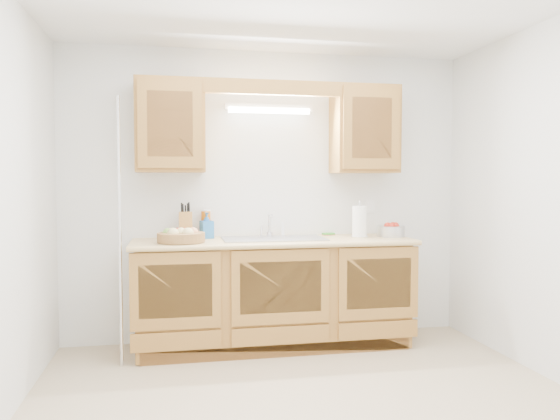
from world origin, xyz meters
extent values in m
plane|color=tan|center=(0.00, 0.00, 0.00)|extent=(3.50, 3.50, 0.00)
cube|color=silver|center=(0.00, 1.50, 1.25)|extent=(3.50, 0.02, 2.50)
cube|color=silver|center=(0.00, -1.50, 1.25)|extent=(3.50, 0.02, 2.50)
cube|color=#A47230|center=(0.00, 1.20, 0.44)|extent=(2.20, 0.60, 0.86)
cube|color=#E7C679|center=(0.00, 1.19, 0.88)|extent=(2.30, 0.63, 0.04)
cube|color=#A47230|center=(-0.83, 1.33, 1.83)|extent=(0.55, 0.33, 0.75)
cube|color=#A47230|center=(0.83, 1.33, 1.83)|extent=(0.55, 0.33, 0.75)
cube|color=#A47230|center=(0.00, 1.19, 2.14)|extent=(2.20, 0.05, 0.12)
cylinder|color=white|center=(0.00, 1.40, 1.98)|extent=(0.70, 0.05, 0.05)
cube|color=white|center=(0.00, 1.43, 2.01)|extent=(0.76, 0.06, 0.05)
cube|color=#9E9EA3|center=(0.00, 1.21, 0.90)|extent=(0.84, 0.46, 0.01)
cube|color=#9E9EA3|center=(-0.21, 1.21, 0.82)|extent=(0.39, 0.40, 0.16)
cube|color=#9E9EA3|center=(0.21, 1.21, 0.82)|extent=(0.39, 0.40, 0.16)
cylinder|color=silver|center=(0.00, 1.41, 0.92)|extent=(0.06, 0.06, 0.04)
cylinder|color=silver|center=(0.00, 1.41, 1.00)|extent=(0.02, 0.02, 0.16)
cylinder|color=silver|center=(0.00, 1.35, 1.09)|extent=(0.02, 0.12, 0.02)
cylinder|color=white|center=(0.12, 1.41, 0.96)|extent=(0.03, 0.03, 0.12)
cylinder|color=silver|center=(-1.20, 0.94, 1.00)|extent=(0.03, 0.03, 2.00)
cube|color=white|center=(0.95, 1.49, 1.15)|extent=(0.08, 0.01, 0.12)
cylinder|color=olive|center=(-0.75, 1.08, 0.94)|extent=(0.46, 0.46, 0.07)
sphere|color=#D8C67F|center=(-0.82, 1.04, 0.97)|extent=(0.09, 0.09, 0.09)
sphere|color=#D8C67F|center=(-0.70, 1.03, 0.97)|extent=(0.09, 0.09, 0.09)
sphere|color=tan|center=(-0.66, 1.12, 0.97)|extent=(0.09, 0.09, 0.09)
sphere|color=#B02314|center=(-0.78, 1.14, 0.97)|extent=(0.08, 0.08, 0.08)
sphere|color=#72A53F|center=(-0.86, 1.11, 0.97)|extent=(0.08, 0.08, 0.08)
sphere|color=#D8C67F|center=(-0.75, 1.07, 0.97)|extent=(0.09, 0.09, 0.09)
sphere|color=#B02314|center=(-0.72, 1.17, 0.97)|extent=(0.08, 0.08, 0.08)
cube|color=#A47230|center=(-0.71, 1.33, 1.01)|extent=(0.11, 0.18, 0.24)
cylinder|color=black|center=(-0.74, 1.31, 1.14)|extent=(0.01, 0.04, 0.09)
cylinder|color=black|center=(-0.71, 1.31, 1.14)|extent=(0.01, 0.04, 0.09)
cylinder|color=black|center=(-0.69, 1.31, 1.14)|extent=(0.01, 0.04, 0.09)
cylinder|color=black|center=(-0.73, 1.35, 1.15)|extent=(0.01, 0.04, 0.09)
cylinder|color=black|center=(-0.69, 1.35, 1.15)|extent=(0.01, 0.04, 0.09)
cylinder|color=black|center=(-0.74, 1.38, 1.16)|extent=(0.01, 0.04, 0.09)
cylinder|color=black|center=(-0.69, 1.38, 1.16)|extent=(0.01, 0.04, 0.09)
cylinder|color=#CC620B|center=(-0.54, 1.44, 1.01)|extent=(0.10, 0.10, 0.23)
cylinder|color=white|center=(-0.54, 1.44, 1.13)|extent=(0.08, 0.08, 0.01)
imported|color=#2366B2|center=(-0.54, 1.36, 1.01)|extent=(0.12, 0.12, 0.22)
cube|color=#CC333F|center=(0.54, 1.44, 0.90)|extent=(0.11, 0.08, 0.01)
cube|color=green|center=(0.54, 1.44, 0.91)|extent=(0.11, 0.08, 0.02)
cylinder|color=silver|center=(0.74, 1.20, 0.91)|extent=(0.15, 0.15, 0.01)
cylinder|color=silver|center=(0.74, 1.20, 1.05)|extent=(0.02, 0.02, 0.31)
cylinder|color=white|center=(0.74, 1.20, 1.04)|extent=(0.15, 0.15, 0.26)
sphere|color=silver|center=(0.74, 1.20, 1.21)|extent=(0.02, 0.02, 0.02)
cylinder|color=silver|center=(1.03, 1.21, 0.95)|extent=(0.29, 0.29, 0.09)
sphere|color=#B02314|center=(1.00, 1.21, 0.99)|extent=(0.06, 0.06, 0.06)
sphere|color=#B02314|center=(1.06, 1.22, 0.99)|extent=(0.06, 0.06, 0.06)
sphere|color=#B02314|center=(1.03, 1.18, 0.99)|extent=(0.06, 0.06, 0.06)
sphere|color=#B02314|center=(1.07, 1.19, 0.99)|extent=(0.06, 0.06, 0.06)
camera|label=1|loc=(-0.81, -3.21, 1.38)|focal=35.00mm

